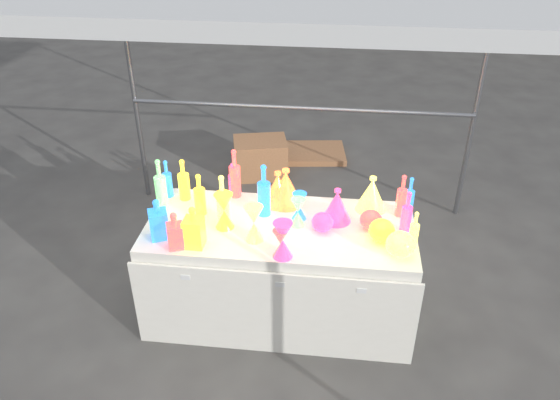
# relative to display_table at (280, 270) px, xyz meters

# --- Properties ---
(ground) EXTENTS (80.00, 80.00, 0.00)m
(ground) POSITION_rel_display_table_xyz_m (-0.00, 0.01, -0.37)
(ground) COLOR #5E5C57
(ground) RESTS_ON ground
(display_table) EXTENTS (1.84, 0.83, 0.75)m
(display_table) POSITION_rel_display_table_xyz_m (0.00, 0.00, 0.00)
(display_table) COLOR white
(display_table) RESTS_ON ground
(cardboard_box_closed) EXTENTS (0.62, 0.50, 0.39)m
(cardboard_box_closed) POSITION_rel_display_table_xyz_m (-0.44, 2.05, -0.18)
(cardboard_box_closed) COLOR #B17950
(cardboard_box_closed) RESTS_ON ground
(cardboard_box_flat) EXTENTS (0.81, 0.63, 0.06)m
(cardboard_box_flat) POSITION_rel_display_table_xyz_m (0.06, 2.55, -0.34)
(cardboard_box_flat) COLOR #B17950
(cardboard_box_flat) RESTS_ON ground
(bottle_0) EXTENTS (0.08, 0.08, 0.31)m
(bottle_0) POSITION_rel_display_table_xyz_m (-0.72, 0.28, 0.53)
(bottle_0) COLOR red
(bottle_0) RESTS_ON display_table
(bottle_1) EXTENTS (0.08, 0.08, 0.29)m
(bottle_1) POSITION_rel_display_table_xyz_m (-0.85, 0.30, 0.52)
(bottle_1) COLOR #178134
(bottle_1) RESTS_ON display_table
(bottle_2) EXTENTS (0.11, 0.11, 0.37)m
(bottle_2) POSITION_rel_display_table_xyz_m (-0.37, 0.36, 0.56)
(bottle_2) COLOR orange
(bottle_2) RESTS_ON display_table
(bottle_3) EXTENTS (0.08, 0.08, 0.27)m
(bottle_3) POSITION_rel_display_table_xyz_m (-0.38, 0.36, 0.51)
(bottle_3) COLOR blue
(bottle_3) RESTS_ON display_table
(bottle_4) EXTENTS (0.10, 0.10, 0.36)m
(bottle_4) POSITION_rel_display_table_xyz_m (-0.38, 0.01, 0.56)
(bottle_4) COLOR #126A76
(bottle_4) RESTS_ON display_table
(bottle_5) EXTENTS (0.11, 0.11, 0.37)m
(bottle_5) POSITION_rel_display_table_xyz_m (-0.85, 0.15, 0.56)
(bottle_5) COLOR #C627BB
(bottle_5) RESTS_ON display_table
(bottle_6) EXTENTS (0.09, 0.09, 0.31)m
(bottle_6) POSITION_rel_display_table_xyz_m (-0.56, 0.10, 0.53)
(bottle_6) COLOR red
(bottle_6) RESTS_ON display_table
(bottle_7) EXTENTS (0.11, 0.11, 0.38)m
(bottle_7) POSITION_rel_display_table_xyz_m (-0.12, 0.14, 0.57)
(bottle_7) COLOR #178134
(bottle_7) RESTS_ON display_table
(decanter_0) EXTENTS (0.12, 0.12, 0.29)m
(decanter_0) POSITION_rel_display_table_xyz_m (-0.51, -0.27, 0.52)
(decanter_0) COLOR red
(decanter_0) RESTS_ON display_table
(decanter_1) EXTENTS (0.13, 0.13, 0.25)m
(decanter_1) POSITION_rel_display_table_xyz_m (-0.62, -0.30, 0.50)
(decanter_1) COLOR orange
(decanter_1) RESTS_ON display_table
(decanter_2) EXTENTS (0.15, 0.15, 0.28)m
(decanter_2) POSITION_rel_display_table_xyz_m (-0.76, -0.21, 0.52)
(decanter_2) COLOR #178134
(decanter_2) RESTS_ON display_table
(hourglass_0) EXTENTS (0.11, 0.11, 0.19)m
(hourglass_0) POSITION_rel_display_table_xyz_m (0.04, -0.33, 0.47)
(hourglass_0) COLOR orange
(hourglass_0) RESTS_ON display_table
(hourglass_1) EXTENTS (0.15, 0.15, 0.25)m
(hourglass_1) POSITION_rel_display_table_xyz_m (0.06, -0.33, 0.50)
(hourglass_1) COLOR blue
(hourglass_1) RESTS_ON display_table
(hourglass_2) EXTENTS (0.14, 0.14, 0.25)m
(hourglass_2) POSITION_rel_display_table_xyz_m (-0.15, -0.17, 0.50)
(hourglass_2) COLOR #126A76
(hourglass_2) RESTS_ON display_table
(hourglass_3) EXTENTS (0.13, 0.13, 0.20)m
(hourglass_3) POSITION_rel_display_table_xyz_m (0.12, 0.03, 0.48)
(hourglass_3) COLOR #C627BB
(hourglass_3) RESTS_ON display_table
(hourglass_4) EXTENTS (0.16, 0.16, 0.25)m
(hourglass_4) POSITION_rel_display_table_xyz_m (-0.36, -0.05, 0.50)
(hourglass_4) COLOR red
(hourglass_4) RESTS_ON display_table
(hourglass_5) EXTENTS (0.12, 0.12, 0.20)m
(hourglass_5) POSITION_rel_display_table_xyz_m (0.12, 0.11, 0.47)
(hourglass_5) COLOR #178134
(hourglass_5) RESTS_ON display_table
(globe_0) EXTENTS (0.19, 0.19, 0.13)m
(globe_0) POSITION_rel_display_table_xyz_m (0.67, -0.08, 0.44)
(globe_0) COLOR red
(globe_0) RESTS_ON display_table
(globe_1) EXTENTS (0.21, 0.21, 0.15)m
(globe_1) POSITION_rel_display_table_xyz_m (0.77, -0.23, 0.45)
(globe_1) COLOR #126A76
(globe_1) RESTS_ON display_table
(globe_2) EXTENTS (0.20, 0.20, 0.12)m
(globe_2) POSITION_rel_display_table_xyz_m (0.60, 0.05, 0.44)
(globe_2) COLOR orange
(globe_2) RESTS_ON display_table
(globe_3) EXTENTS (0.17, 0.17, 0.12)m
(globe_3) POSITION_rel_display_table_xyz_m (0.28, -0.02, 0.43)
(globe_3) COLOR blue
(globe_3) RESTS_ON display_table
(lampshade_0) EXTENTS (0.24, 0.24, 0.25)m
(lampshade_0) POSITION_rel_display_table_xyz_m (-0.05, 0.29, 0.50)
(lampshade_0) COLOR yellow
(lampshade_0) RESTS_ON display_table
(lampshade_1) EXTENTS (0.28, 0.28, 0.28)m
(lampshade_1) POSITION_rel_display_table_xyz_m (0.01, 0.29, 0.51)
(lampshade_1) COLOR yellow
(lampshade_1) RESTS_ON display_table
(lampshade_2) EXTENTS (0.23, 0.23, 0.24)m
(lampshade_2) POSITION_rel_display_table_xyz_m (0.37, 0.12, 0.50)
(lampshade_2) COLOR blue
(lampshade_2) RESTS_ON display_table
(lampshade_3) EXTENTS (0.28, 0.28, 0.25)m
(lampshade_3) POSITION_rel_display_table_xyz_m (0.61, 0.29, 0.50)
(lampshade_3) COLOR #126A76
(lampshade_3) RESTS_ON display_table
(bottle_8) EXTENTS (0.08, 0.08, 0.29)m
(bottle_8) POSITION_rel_display_table_xyz_m (0.86, 0.25, 0.52)
(bottle_8) COLOR #178134
(bottle_8) RESTS_ON display_table
(bottle_9) EXTENTS (0.08, 0.08, 0.31)m
(bottle_9) POSITION_rel_display_table_xyz_m (0.80, 0.23, 0.53)
(bottle_9) COLOR orange
(bottle_9) RESTS_ON display_table
(bottle_10) EXTENTS (0.08, 0.08, 0.31)m
(bottle_10) POSITION_rel_display_table_xyz_m (0.82, 0.02, 0.53)
(bottle_10) COLOR blue
(bottle_10) RESTS_ON display_table
(bottle_11) EXTENTS (0.07, 0.07, 0.26)m
(bottle_11) POSITION_rel_display_table_xyz_m (0.86, -0.13, 0.51)
(bottle_11) COLOR #126A76
(bottle_11) RESTS_ON display_table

